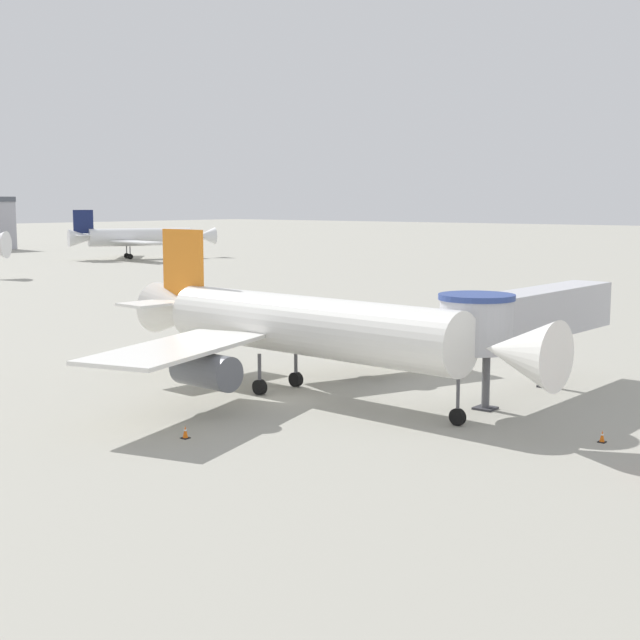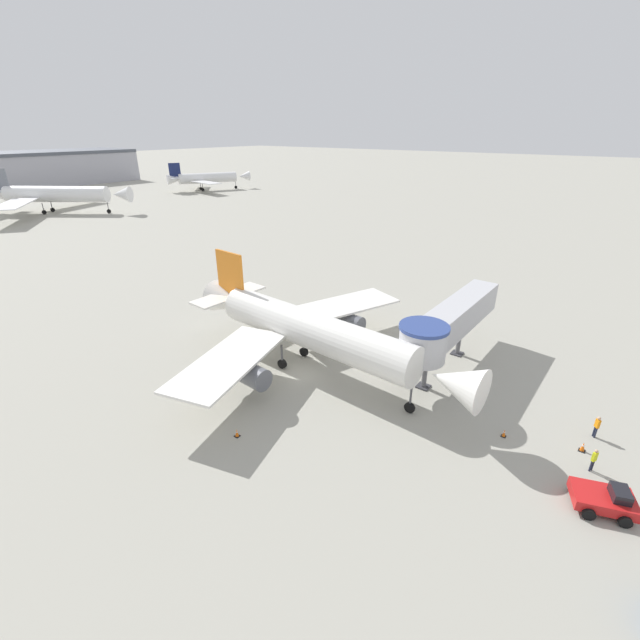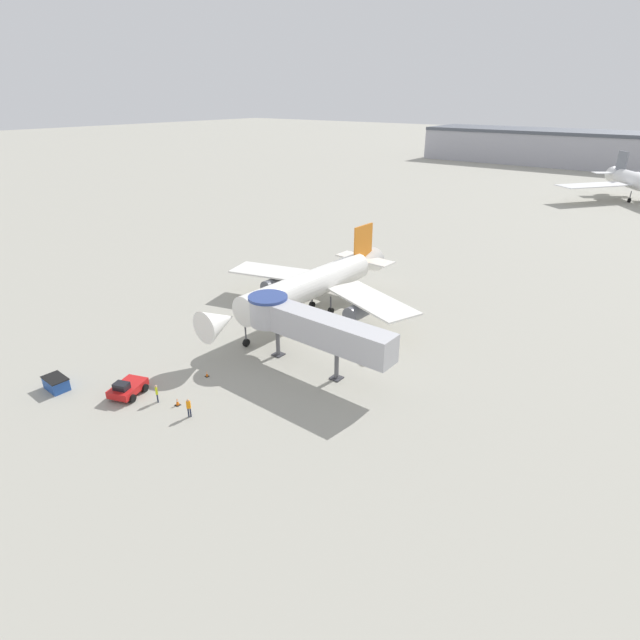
# 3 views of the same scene
# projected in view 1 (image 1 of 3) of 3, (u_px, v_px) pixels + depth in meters

# --- Properties ---
(ground_plane) EXTENTS (800.00, 800.00, 0.00)m
(ground_plane) POSITION_uv_depth(u_px,v_px,m) (289.00, 399.00, 51.61)
(ground_plane) COLOR #9E9B8E
(main_airplane) EXTENTS (28.61, 29.98, 9.56)m
(main_airplane) POSITION_uv_depth(u_px,v_px,m) (301.00, 327.00, 52.18)
(main_airplane) COLOR white
(main_airplane) RESTS_ON ground_plane
(jet_bridge) EXTENTS (17.00, 4.09, 6.48)m
(jet_bridge) POSITION_uv_depth(u_px,v_px,m) (522.00, 316.00, 51.48)
(jet_bridge) COLOR #B7B7BC
(jet_bridge) RESTS_ON ground_plane
(traffic_cone_port_wing) EXTENTS (0.38, 0.38, 0.64)m
(traffic_cone_port_wing) POSITION_uv_depth(u_px,v_px,m) (185.00, 432.00, 42.97)
(traffic_cone_port_wing) COLOR black
(traffic_cone_port_wing) RESTS_ON ground_plane
(traffic_cone_near_nose) EXTENTS (0.35, 0.35, 0.59)m
(traffic_cone_near_nose) POSITION_uv_depth(u_px,v_px,m) (602.00, 437.00, 42.27)
(traffic_cone_near_nose) COLOR black
(traffic_cone_near_nose) RESTS_ON ground_plane
(background_jet_navy_tail) EXTENTS (28.57, 27.52, 9.87)m
(background_jet_navy_tail) POSITION_uv_depth(u_px,v_px,m) (137.00, 237.00, 179.86)
(background_jet_navy_tail) COLOR white
(background_jet_navy_tail) RESTS_ON ground_plane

